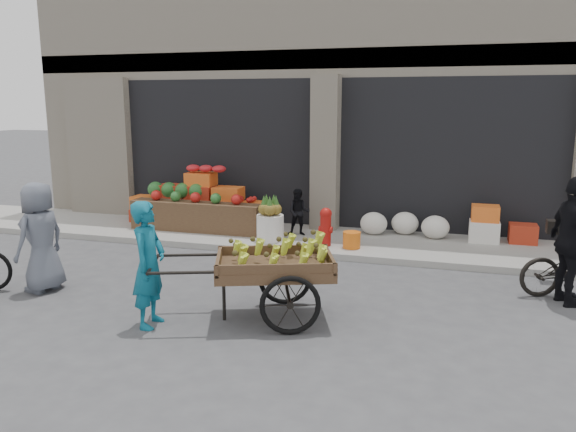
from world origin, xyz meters
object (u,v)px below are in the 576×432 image
(fire_hydrant, at_px, (326,225))
(banana_cart, at_px, (270,262))
(orange_bucket, at_px, (352,240))
(vendor_grey, at_px, (40,237))
(vendor_woman, at_px, (149,264))
(seated_person, at_px, (299,212))
(cyclist, at_px, (573,241))
(pineapple_bin, at_px, (270,228))

(fire_hydrant, xyz_separation_m, banana_cart, (0.07, -3.43, 0.25))
(orange_bucket, distance_m, vendor_grey, 5.19)
(vendor_woman, relative_size, vendor_grey, 0.97)
(fire_hydrant, distance_m, seated_person, 0.96)
(banana_cart, distance_m, vendor_grey, 3.56)
(vendor_grey, relative_size, cyclist, 0.91)
(orange_bucket, distance_m, banana_cart, 3.44)
(seated_person, relative_size, vendor_grey, 0.58)
(fire_hydrant, height_order, banana_cart, banana_cart)
(seated_person, height_order, banana_cart, seated_person)
(vendor_grey, bearing_deg, vendor_woman, 80.73)
(fire_hydrant, bearing_deg, cyclist, -24.58)
(vendor_woman, distance_m, cyclist, 5.60)
(orange_bucket, xyz_separation_m, seated_person, (-1.20, 0.70, 0.31))
(vendor_woman, xyz_separation_m, cyclist, (5.10, 2.31, 0.10))
(seated_person, relative_size, banana_cart, 0.35)
(seated_person, xyz_separation_m, vendor_grey, (-2.79, -3.98, 0.22))
(fire_hydrant, xyz_separation_m, vendor_grey, (-3.49, -3.33, 0.30))
(vendor_grey, bearing_deg, banana_cart, 97.33)
(banana_cart, xyz_separation_m, vendor_grey, (-3.56, 0.10, 0.05))
(banana_cart, bearing_deg, fire_hydrant, 70.65)
(pineapple_bin, relative_size, banana_cart, 0.19)
(seated_person, xyz_separation_m, cyclist, (4.51, -2.39, 0.30))
(pineapple_bin, height_order, orange_bucket, pineapple_bin)
(fire_hydrant, height_order, cyclist, cyclist)
(fire_hydrant, xyz_separation_m, vendor_woman, (-1.29, -4.05, 0.28))
(fire_hydrant, distance_m, vendor_woman, 4.26)
(pineapple_bin, relative_size, seated_person, 0.56)
(orange_bucket, height_order, seated_person, seated_person)
(seated_person, distance_m, vendor_woman, 4.74)
(fire_hydrant, xyz_separation_m, seated_person, (-0.70, 0.65, 0.08))
(seated_person, relative_size, cyclist, 0.52)
(orange_bucket, height_order, cyclist, cyclist)
(pineapple_bin, height_order, cyclist, cyclist)
(fire_hydrant, height_order, vendor_woman, vendor_woman)
(banana_cart, height_order, vendor_grey, vendor_grey)
(vendor_woman, bearing_deg, seated_person, -12.65)
(fire_hydrant, relative_size, cyclist, 0.40)
(pineapple_bin, xyz_separation_m, vendor_grey, (-2.39, -3.38, 0.44))
(orange_bucket, bearing_deg, vendor_grey, -140.54)
(cyclist, bearing_deg, orange_bucket, 44.69)
(fire_hydrant, height_order, seated_person, seated_person)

